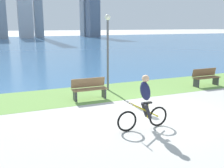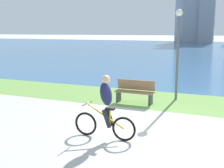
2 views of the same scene
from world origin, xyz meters
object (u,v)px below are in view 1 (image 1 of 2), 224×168
at_px(bench_near_path, 206,77).
at_px(lamppost_tall, 108,41).
at_px(cyclist_lead, 144,102).
at_px(bench_far_along_path, 89,89).

xyz_separation_m(bench_near_path, lamppost_tall, (-5.03, 1.21, 1.94)).
xyz_separation_m(cyclist_lead, bench_far_along_path, (-0.46, 3.86, -0.39)).
xyz_separation_m(cyclist_lead, bench_near_path, (5.95, 3.88, -0.39)).
relative_size(bench_far_along_path, lamppost_tall, 0.42).
height_order(bench_far_along_path, lamppost_tall, lamppost_tall).
bearing_deg(bench_near_path, cyclist_lead, -146.87).
relative_size(bench_near_path, lamppost_tall, 0.42).
distance_m(bench_near_path, lamppost_tall, 5.52).
bearing_deg(bench_far_along_path, cyclist_lead, -83.26).
bearing_deg(bench_far_along_path, bench_near_path, 0.18).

